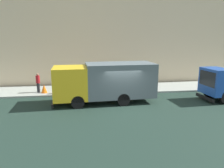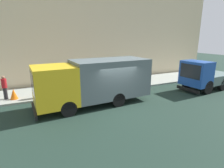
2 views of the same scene
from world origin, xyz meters
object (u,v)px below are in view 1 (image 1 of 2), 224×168
Objects in this scene: pedestrian_walking at (67,83)px; traffic_cone_orange at (44,89)px; large_utility_truck at (105,81)px; street_sign_post at (119,75)px; pedestrian_standing at (38,82)px.

pedestrian_walking is 2.28× the size of traffic_cone_orange.
traffic_cone_orange is at bearing 56.66° from large_utility_truck.
large_utility_truck reaches higher than street_sign_post.
large_utility_truck is 3.86m from pedestrian_walking.
pedestrian_standing is 6.82m from street_sign_post.
large_utility_truck is at bearing -120.48° from traffic_cone_orange.
pedestrian_walking is 0.67× the size of street_sign_post.
street_sign_post is at bearing -94.36° from traffic_cone_orange.
pedestrian_standing reaches higher than pedestrian_walking.
street_sign_post is at bearing 134.44° from pedestrian_walking.
large_utility_truck is 5.74m from traffic_cone_orange.
large_utility_truck is 2.76m from street_sign_post.
street_sign_post is (2.38, -1.41, -0.03)m from large_utility_truck.
pedestrian_walking is (2.47, 2.90, -0.61)m from large_utility_truck.
large_utility_truck is at bearing 149.42° from street_sign_post.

